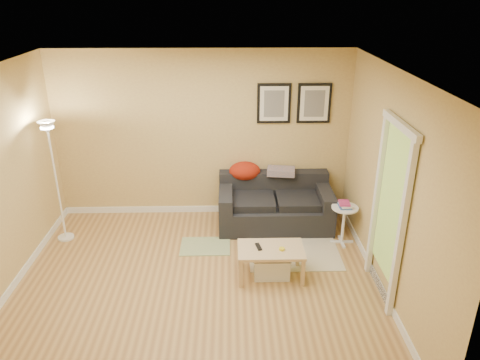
# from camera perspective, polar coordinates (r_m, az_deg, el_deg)

# --- Properties ---
(floor) EXTENTS (4.50, 4.50, 0.00)m
(floor) POSITION_cam_1_polar(r_m,az_deg,el_deg) (5.83, -5.36, -12.93)
(floor) COLOR tan
(floor) RESTS_ON ground
(ceiling) EXTENTS (4.50, 4.50, 0.00)m
(ceiling) POSITION_cam_1_polar(r_m,az_deg,el_deg) (4.79, -6.54, 13.08)
(ceiling) COLOR white
(ceiling) RESTS_ON wall_back
(wall_back) EXTENTS (4.50, 0.00, 4.50)m
(wall_back) POSITION_cam_1_polar(r_m,az_deg,el_deg) (7.04, -4.71, 5.54)
(wall_back) COLOR tan
(wall_back) RESTS_ON ground
(wall_front) EXTENTS (4.50, 0.00, 4.50)m
(wall_front) POSITION_cam_1_polar(r_m,az_deg,el_deg) (3.46, -8.36, -15.10)
(wall_front) COLOR tan
(wall_front) RESTS_ON ground
(wall_right) EXTENTS (0.00, 4.00, 4.00)m
(wall_right) POSITION_cam_1_polar(r_m,az_deg,el_deg) (5.47, 18.32, -0.96)
(wall_right) COLOR tan
(wall_right) RESTS_ON ground
(baseboard_back) EXTENTS (4.50, 0.02, 0.10)m
(baseboard_back) POSITION_cam_1_polar(r_m,az_deg,el_deg) (7.50, -4.41, -3.61)
(baseboard_back) COLOR white
(baseboard_back) RESTS_ON ground
(baseboard_left) EXTENTS (0.02, 4.00, 0.10)m
(baseboard_left) POSITION_cam_1_polar(r_m,az_deg,el_deg) (6.37, -26.35, -11.58)
(baseboard_left) COLOR white
(baseboard_left) RESTS_ON ground
(baseboard_right) EXTENTS (0.02, 4.00, 0.10)m
(baseboard_right) POSITION_cam_1_polar(r_m,az_deg,el_deg) (6.06, 16.73, -11.79)
(baseboard_right) COLOR white
(baseboard_right) RESTS_ON ground
(sofa) EXTENTS (1.70, 0.90, 0.75)m
(sofa) POSITION_cam_1_polar(r_m,az_deg,el_deg) (6.97, 4.41, -2.85)
(sofa) COLOR black
(sofa) RESTS_ON ground
(red_throw) EXTENTS (0.48, 0.36, 0.28)m
(red_throw) POSITION_cam_1_polar(r_m,az_deg,el_deg) (7.07, 0.59, 1.14)
(red_throw) COLOR #9B2D0E
(red_throw) RESTS_ON sofa
(plaid_throw) EXTENTS (0.45, 0.32, 0.10)m
(plaid_throw) POSITION_cam_1_polar(r_m,az_deg,el_deg) (7.06, 5.14, 1.09)
(plaid_throw) COLOR tan
(plaid_throw) RESTS_ON sofa
(framed_print_left) EXTENTS (0.50, 0.04, 0.60)m
(framed_print_left) POSITION_cam_1_polar(r_m,az_deg,el_deg) (6.90, 4.26, 9.50)
(framed_print_left) COLOR black
(framed_print_left) RESTS_ON wall_back
(framed_print_right) EXTENTS (0.50, 0.04, 0.60)m
(framed_print_right) POSITION_cam_1_polar(r_m,az_deg,el_deg) (6.98, 9.23, 9.43)
(framed_print_right) COLOR black
(framed_print_right) RESTS_ON wall_back
(area_rug) EXTENTS (1.25, 0.85, 0.01)m
(area_rug) POSITION_cam_1_polar(r_m,az_deg,el_deg) (6.43, 6.77, -9.14)
(area_rug) COLOR beige
(area_rug) RESTS_ON ground
(green_runner) EXTENTS (0.70, 0.50, 0.01)m
(green_runner) POSITION_cam_1_polar(r_m,az_deg,el_deg) (6.57, -4.35, -8.24)
(green_runner) COLOR #668C4C
(green_runner) RESTS_ON ground
(coffee_table) EXTENTS (0.85, 0.56, 0.41)m
(coffee_table) POSITION_cam_1_polar(r_m,az_deg,el_deg) (5.86, 3.82, -10.22)
(coffee_table) COLOR tan
(coffee_table) RESTS_ON ground
(remote_control) EXTENTS (0.08, 0.17, 0.02)m
(remote_control) POSITION_cam_1_polar(r_m,az_deg,el_deg) (5.76, 2.32, -8.31)
(remote_control) COLOR black
(remote_control) RESTS_ON coffee_table
(tape_roll) EXTENTS (0.07, 0.07, 0.03)m
(tape_roll) POSITION_cam_1_polar(r_m,az_deg,el_deg) (5.72, 5.24, -8.57)
(tape_roll) COLOR yellow
(tape_roll) RESTS_ON coffee_table
(storage_bin) EXTENTS (0.46, 0.34, 0.28)m
(storage_bin) POSITION_cam_1_polar(r_m,az_deg,el_deg) (5.92, 3.94, -10.59)
(storage_bin) COLOR white
(storage_bin) RESTS_ON ground
(side_table) EXTENTS (0.37, 0.37, 0.57)m
(side_table) POSITION_cam_1_polar(r_m,az_deg,el_deg) (6.68, 12.75, -5.50)
(side_table) COLOR white
(side_table) RESTS_ON ground
(book_stack) EXTENTS (0.22, 0.26, 0.07)m
(book_stack) POSITION_cam_1_polar(r_m,az_deg,el_deg) (6.54, 12.94, -2.99)
(book_stack) COLOR #325A98
(book_stack) RESTS_ON side_table
(floor_lamp) EXTENTS (0.23, 0.23, 1.78)m
(floor_lamp) POSITION_cam_1_polar(r_m,az_deg,el_deg) (6.87, -21.86, -0.66)
(floor_lamp) COLOR white
(floor_lamp) RESTS_ON ground
(doorway) EXTENTS (0.12, 1.01, 2.13)m
(doorway) POSITION_cam_1_polar(r_m,az_deg,el_deg) (5.44, 17.95, -4.26)
(doorway) COLOR white
(doorway) RESTS_ON ground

